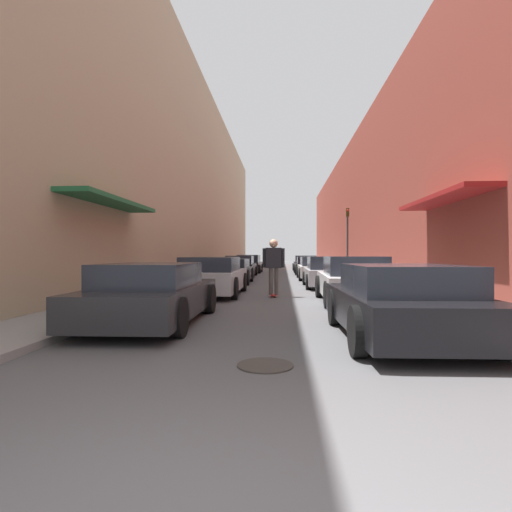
% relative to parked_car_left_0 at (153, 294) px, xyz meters
% --- Properties ---
extents(ground, '(121.92, 121.92, 0.00)m').
position_rel_parked_car_left_0_xyz_m(ground, '(2.33, 15.89, -0.59)').
color(ground, '#515154').
extents(curb_strip_left, '(1.80, 55.42, 0.12)m').
position_rel_parked_car_left_0_xyz_m(curb_strip_left, '(-1.84, 21.43, -0.53)').
color(curb_strip_left, gray).
rests_on(curb_strip_left, ground).
extents(curb_strip_right, '(1.80, 55.42, 0.12)m').
position_rel_parked_car_left_0_xyz_m(curb_strip_right, '(6.49, 21.43, -0.53)').
color(curb_strip_right, gray).
rests_on(curb_strip_right, ground).
extents(building_row_left, '(4.90, 55.42, 13.41)m').
position_rel_parked_car_left_0_xyz_m(building_row_left, '(-4.74, 21.43, 6.11)').
color(building_row_left, tan).
rests_on(building_row_left, ground).
extents(building_row_right, '(4.90, 55.42, 9.47)m').
position_rel_parked_car_left_0_xyz_m(building_row_right, '(9.39, 21.43, 4.14)').
color(building_row_right, brown).
rests_on(building_row_right, ground).
extents(parked_car_left_0, '(1.96, 4.54, 1.21)m').
position_rel_parked_car_left_0_xyz_m(parked_car_left_0, '(0.00, 0.00, 0.00)').
color(parked_car_left_0, '#232326').
rests_on(parked_car_left_0, ground).
extents(parked_car_left_1, '(2.06, 4.52, 1.29)m').
position_rel_parked_car_left_0_xyz_m(parked_car_left_1, '(0.20, 5.56, 0.04)').
color(parked_car_left_1, '#B7B7BC').
rests_on(parked_car_left_1, ground).
extents(parked_car_left_2, '(1.95, 4.00, 1.17)m').
position_rel_parked_car_left_0_xyz_m(parked_car_left_2, '(0.13, 10.97, -0.01)').
color(parked_car_left_2, '#232326').
rests_on(parked_car_left_2, ground).
extents(parked_car_left_3, '(1.88, 4.72, 1.30)m').
position_rel_parked_car_left_0_xyz_m(parked_car_left_3, '(-0.00, 16.59, 0.03)').
color(parked_car_left_3, black).
rests_on(parked_car_left_3, ground).
extents(parked_car_left_4, '(1.88, 4.24, 1.34)m').
position_rel_parked_car_left_0_xyz_m(parked_car_left_4, '(0.08, 22.01, 0.04)').
color(parked_car_left_4, '#232326').
rests_on(parked_car_left_4, ground).
extents(parked_car_right_0, '(2.03, 4.04, 1.22)m').
position_rel_parked_car_left_0_xyz_m(parked_car_right_0, '(4.53, -1.22, 0.01)').
color(parked_car_right_0, black).
rests_on(parked_car_right_0, ground).
extents(parked_car_right_1, '(1.89, 4.28, 1.33)m').
position_rel_parked_car_left_0_xyz_m(parked_car_right_1, '(4.61, 3.72, 0.05)').
color(parked_car_right_1, silver).
rests_on(parked_car_right_1, ground).
extents(parked_car_right_2, '(1.86, 3.99, 1.29)m').
position_rel_parked_car_left_0_xyz_m(parked_car_right_2, '(4.43, 8.96, 0.02)').
color(parked_car_right_2, '#B7B7BC').
rests_on(parked_car_right_2, ground).
extents(parked_car_right_3, '(2.08, 4.67, 1.25)m').
position_rel_parked_car_left_0_xyz_m(parked_car_right_3, '(4.46, 14.28, 0.01)').
color(parked_car_right_3, silver).
rests_on(parked_car_right_3, ground).
extents(parked_car_right_4, '(2.05, 4.40, 1.21)m').
position_rel_parked_car_left_0_xyz_m(parked_car_right_4, '(4.44, 19.86, -0.01)').
color(parked_car_right_4, black).
rests_on(parked_car_right_4, ground).
extents(parked_car_right_5, '(2.02, 4.43, 1.28)m').
position_rel_parked_car_left_0_xyz_m(parked_car_right_5, '(4.46, 25.28, 0.02)').
color(parked_car_right_5, '#515459').
rests_on(parked_car_right_5, ground).
extents(skateboarder, '(0.72, 0.78, 1.87)m').
position_rel_parked_car_left_0_xyz_m(skateboarder, '(2.30, 5.12, 0.56)').
color(skateboarder, '#B2231E').
rests_on(skateboarder, ground).
extents(manhole_cover, '(0.70, 0.70, 0.02)m').
position_rel_parked_car_left_0_xyz_m(manhole_cover, '(2.39, -2.91, -0.58)').
color(manhole_cover, '#332D28').
rests_on(manhole_cover, ground).
extents(traffic_light, '(0.16, 0.22, 3.76)m').
position_rel_parked_car_left_0_xyz_m(traffic_light, '(6.10, 14.03, 1.83)').
color(traffic_light, '#2D2D2D').
rests_on(traffic_light, curb_strip_right).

